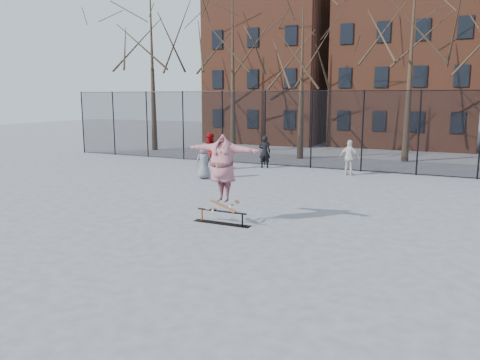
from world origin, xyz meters
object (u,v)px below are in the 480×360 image
at_px(skater, 223,174).
at_px(bystander_black, 265,152).
at_px(bystander_white, 350,158).
at_px(bystander_red, 210,151).
at_px(bystander_grey, 204,162).
at_px(skate_rail, 222,218).
at_px(skateboard, 223,209).

xyz_separation_m(skater, bystander_black, (-3.15, 10.62, -0.64)).
height_order(bystander_black, bystander_white, bystander_black).
bearing_deg(bystander_white, bystander_red, 16.24).
height_order(bystander_grey, bystander_white, bystander_white).
distance_m(skater, bystander_grey, 7.76).
xyz_separation_m(skate_rail, skater, (0.04, 0.00, 1.33)).
xyz_separation_m(bystander_black, bystander_red, (-2.28, -1.76, 0.09)).
height_order(skate_rail, skateboard, skateboard).
bearing_deg(skater, skateboard, 0.00).
bearing_deg(bystander_grey, skate_rail, 85.67).
xyz_separation_m(skateboard, skater, (0.00, 0.00, 1.03)).
distance_m(skateboard, bystander_black, 11.08).
relative_size(skateboard, bystander_white, 0.56).
bearing_deg(skateboard, bystander_black, 106.52).
distance_m(skater, bystander_black, 11.09).
distance_m(bystander_black, bystander_red, 2.89).
xyz_separation_m(skateboard, bystander_red, (-5.43, 8.86, 0.48)).
relative_size(skater, bystander_white, 1.43).
bearing_deg(bystander_black, skate_rail, 92.65).
bearing_deg(skate_rail, bystander_grey, 123.93).
relative_size(skater, bystander_red, 1.28).
bearing_deg(bystander_red, skate_rail, 113.81).
distance_m(skateboard, bystander_grey, 7.74).
bearing_deg(skateboard, skater, 0.00).
bearing_deg(skate_rail, bystander_white, 82.19).
bearing_deg(bystander_white, skater, 87.21).
bearing_deg(skate_rail, bystander_red, 121.35).
bearing_deg(bystander_black, bystander_grey, 60.56).
relative_size(skate_rail, bystander_red, 0.97).
height_order(bystander_black, bystander_red, bystander_red).
distance_m(bystander_black, bystander_white, 4.53).
height_order(skate_rail, bystander_white, bystander_white).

